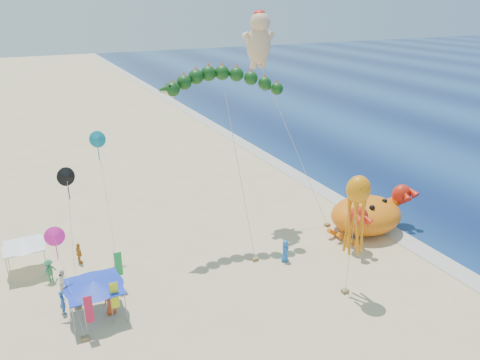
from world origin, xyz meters
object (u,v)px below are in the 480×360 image
at_px(dragon_kite, 223,86).
at_px(canopy_white, 23,243).
at_px(crab_inflatable, 367,214).
at_px(octopus_kite, 356,209).
at_px(canopy_blue, 94,284).
at_px(cherub_kite, 259,38).

height_order(dragon_kite, canopy_white, dragon_kite).
xyz_separation_m(crab_inflatable, octopus_kite, (-7.20, -6.77, 4.79)).
distance_m(octopus_kite, canopy_white, 24.84).
bearing_deg(canopy_blue, octopus_kite, -16.65).
distance_m(octopus_kite, canopy_blue, 18.14).
xyz_separation_m(dragon_kite, octopus_kite, (4.76, -11.35, -6.89)).
distance_m(cherub_kite, octopus_kite, 17.68).
bearing_deg(dragon_kite, canopy_blue, -152.68).
relative_size(dragon_kite, canopy_white, 4.61).
distance_m(crab_inflatable, canopy_blue, 24.21).
height_order(canopy_blue, canopy_white, same).
relative_size(cherub_kite, octopus_kite, 2.12).
bearing_deg(octopus_kite, canopy_white, 148.24).
xyz_separation_m(dragon_kite, canopy_white, (-16.07, 1.55, -10.96)).
relative_size(crab_inflatable, canopy_blue, 2.35).
bearing_deg(cherub_kite, crab_inflatable, -47.58).
height_order(dragon_kite, octopus_kite, dragon_kite).
bearing_deg(canopy_blue, cherub_kite, 29.07).
relative_size(octopus_kite, canopy_white, 2.82).
distance_m(cherub_kite, canopy_white, 25.32).
relative_size(crab_inflatable, cherub_kite, 0.47).
height_order(cherub_kite, canopy_blue, cherub_kite).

